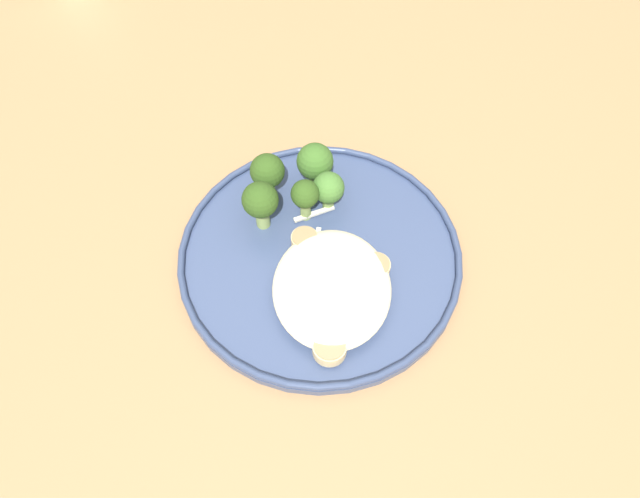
{
  "coord_description": "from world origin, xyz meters",
  "views": [
    {
      "loc": [
        0.28,
        0.02,
        1.25
      ],
      "look_at": [
        -0.03,
        0.02,
        0.76
      ],
      "focal_mm": 32.12,
      "sensor_mm": 36.0,
      "label": 1
    }
  ],
  "objects_px": {
    "seared_scallop_tiny_bay": "(362,295)",
    "broccoli_floret_tall_stalk": "(328,189)",
    "broccoli_floret_rear_charred": "(315,162)",
    "seared_scallop_half_hidden": "(302,241)",
    "dinner_plate": "(320,255)",
    "seared_scallop_large_seared": "(376,267)",
    "broccoli_floret_near_rim": "(306,196)",
    "seared_scallop_on_noodles": "(327,303)",
    "broccoli_floret_center_pile": "(260,202)",
    "broccoli_floret_right_tilted": "(267,172)",
    "seared_scallop_center_golden": "(330,348)",
    "seared_scallop_right_edge": "(300,281)"
  },
  "relations": [
    {
      "from": "seared_scallop_on_noodles",
      "to": "dinner_plate",
      "type": "bearing_deg",
      "value": -173.57
    },
    {
      "from": "seared_scallop_tiny_bay",
      "to": "broccoli_floret_tall_stalk",
      "type": "xyz_separation_m",
      "value": [
        -0.11,
        -0.03,
        0.02
      ]
    },
    {
      "from": "seared_scallop_large_seared",
      "to": "broccoli_floret_near_rim",
      "type": "height_order",
      "value": "broccoli_floret_near_rim"
    },
    {
      "from": "seared_scallop_on_noodles",
      "to": "broccoli_floret_right_tilted",
      "type": "distance_m",
      "value": 0.16
    },
    {
      "from": "broccoli_floret_center_pile",
      "to": "broccoli_floret_near_rim",
      "type": "relative_size",
      "value": 1.13
    },
    {
      "from": "seared_scallop_half_hidden",
      "to": "broccoli_floret_right_tilted",
      "type": "xyz_separation_m",
      "value": [
        -0.07,
        -0.04,
        0.02
      ]
    },
    {
      "from": "seared_scallop_large_seared",
      "to": "seared_scallop_on_noodles",
      "type": "bearing_deg",
      "value": -50.8
    },
    {
      "from": "dinner_plate",
      "to": "broccoli_floret_rear_charred",
      "type": "distance_m",
      "value": 0.1
    },
    {
      "from": "seared_scallop_large_seared",
      "to": "broccoli_floret_near_rim",
      "type": "xyz_separation_m",
      "value": [
        -0.07,
        -0.07,
        0.02
      ]
    },
    {
      "from": "broccoli_floret_near_rim",
      "to": "seared_scallop_on_noodles",
      "type": "bearing_deg",
      "value": 11.44
    },
    {
      "from": "broccoli_floret_tall_stalk",
      "to": "broccoli_floret_right_tilted",
      "type": "distance_m",
      "value": 0.07
    },
    {
      "from": "seared_scallop_tiny_bay",
      "to": "broccoli_floret_near_rim",
      "type": "height_order",
      "value": "broccoli_floret_near_rim"
    },
    {
      "from": "seared_scallop_tiny_bay",
      "to": "broccoli_floret_right_tilted",
      "type": "height_order",
      "value": "broccoli_floret_right_tilted"
    },
    {
      "from": "broccoli_floret_rear_charred",
      "to": "seared_scallop_large_seared",
      "type": "bearing_deg",
      "value": 27.86
    },
    {
      "from": "broccoli_floret_rear_charred",
      "to": "broccoli_floret_right_tilted",
      "type": "distance_m",
      "value": 0.05
    },
    {
      "from": "broccoli_floret_rear_charred",
      "to": "seared_scallop_half_hidden",
      "type": "bearing_deg",
      "value": -7.76
    },
    {
      "from": "seared_scallop_large_seared",
      "to": "dinner_plate",
      "type": "bearing_deg",
      "value": -111.8
    },
    {
      "from": "broccoli_floret_tall_stalk",
      "to": "broccoli_floret_center_pile",
      "type": "bearing_deg",
      "value": -70.85
    },
    {
      "from": "seared_scallop_center_golden",
      "to": "seared_scallop_on_noodles",
      "type": "bearing_deg",
      "value": -176.25
    },
    {
      "from": "broccoli_floret_rear_charred",
      "to": "broccoli_floret_near_rim",
      "type": "relative_size",
      "value": 1.02
    },
    {
      "from": "seared_scallop_tiny_bay",
      "to": "seared_scallop_half_hidden",
      "type": "xyz_separation_m",
      "value": [
        -0.06,
        -0.06,
        0.0
      ]
    },
    {
      "from": "seared_scallop_tiny_bay",
      "to": "broccoli_floret_rear_charred",
      "type": "relative_size",
      "value": 0.42
    },
    {
      "from": "dinner_plate",
      "to": "seared_scallop_large_seared",
      "type": "height_order",
      "value": "seared_scallop_large_seared"
    },
    {
      "from": "seared_scallop_half_hidden",
      "to": "broccoli_floret_tall_stalk",
      "type": "bearing_deg",
      "value": 153.44
    },
    {
      "from": "seared_scallop_large_seared",
      "to": "seared_scallop_center_golden",
      "type": "distance_m",
      "value": 0.1
    },
    {
      "from": "seared_scallop_center_golden",
      "to": "broccoli_floret_center_pile",
      "type": "distance_m",
      "value": 0.16
    },
    {
      "from": "dinner_plate",
      "to": "seared_scallop_on_noodles",
      "type": "relative_size",
      "value": 11.48
    },
    {
      "from": "broccoli_floret_center_pile",
      "to": "broccoli_floret_right_tilted",
      "type": "height_order",
      "value": "broccoli_floret_center_pile"
    },
    {
      "from": "seared_scallop_tiny_bay",
      "to": "seared_scallop_half_hidden",
      "type": "height_order",
      "value": "seared_scallop_half_hidden"
    },
    {
      "from": "seared_scallop_tiny_bay",
      "to": "broccoli_floret_center_pile",
      "type": "height_order",
      "value": "broccoli_floret_center_pile"
    },
    {
      "from": "broccoli_floret_near_rim",
      "to": "broccoli_floret_tall_stalk",
      "type": "distance_m",
      "value": 0.03
    },
    {
      "from": "seared_scallop_center_golden",
      "to": "broccoli_floret_right_tilted",
      "type": "relative_size",
      "value": 0.59
    },
    {
      "from": "broccoli_floret_near_rim",
      "to": "broccoli_floret_right_tilted",
      "type": "xyz_separation_m",
      "value": [
        -0.03,
        -0.04,
        -0.0
      ]
    },
    {
      "from": "seared_scallop_center_golden",
      "to": "broccoli_floret_near_rim",
      "type": "bearing_deg",
      "value": -170.81
    },
    {
      "from": "dinner_plate",
      "to": "seared_scallop_half_hidden",
      "type": "distance_m",
      "value": 0.02
    },
    {
      "from": "dinner_plate",
      "to": "broccoli_floret_rear_charred",
      "type": "bearing_deg",
      "value": -176.11
    },
    {
      "from": "seared_scallop_tiny_bay",
      "to": "broccoli_floret_rear_charred",
      "type": "xyz_separation_m",
      "value": [
        -0.15,
        -0.05,
        0.02
      ]
    },
    {
      "from": "seared_scallop_tiny_bay",
      "to": "broccoli_floret_tall_stalk",
      "type": "height_order",
      "value": "broccoli_floret_tall_stalk"
    },
    {
      "from": "broccoli_floret_near_rim",
      "to": "seared_scallop_large_seared",
      "type": "bearing_deg",
      "value": 45.29
    },
    {
      "from": "broccoli_floret_rear_charred",
      "to": "broccoli_floret_tall_stalk",
      "type": "bearing_deg",
      "value": 23.37
    },
    {
      "from": "seared_scallop_tiny_bay",
      "to": "seared_scallop_large_seared",
      "type": "distance_m",
      "value": 0.03
    },
    {
      "from": "seared_scallop_right_edge",
      "to": "broccoli_floret_rear_charred",
      "type": "height_order",
      "value": "broccoli_floret_rear_charred"
    },
    {
      "from": "broccoli_floret_rear_charred",
      "to": "broccoli_floret_tall_stalk",
      "type": "xyz_separation_m",
      "value": [
        0.03,
        0.01,
        -0.0
      ]
    },
    {
      "from": "seared_scallop_half_hidden",
      "to": "dinner_plate",
      "type": "bearing_deg",
      "value": 64.8
    },
    {
      "from": "seared_scallop_right_edge",
      "to": "seared_scallop_on_noodles",
      "type": "distance_m",
      "value": 0.03
    },
    {
      "from": "seared_scallop_right_edge",
      "to": "seared_scallop_half_hidden",
      "type": "relative_size",
      "value": 1.28
    },
    {
      "from": "seared_scallop_right_edge",
      "to": "seared_scallop_center_golden",
      "type": "relative_size",
      "value": 1.11
    },
    {
      "from": "broccoli_floret_tall_stalk",
      "to": "seared_scallop_on_noodles",
      "type": "bearing_deg",
      "value": -0.54
    },
    {
      "from": "broccoli_floret_center_pile",
      "to": "broccoli_floret_right_tilted",
      "type": "bearing_deg",
      "value": 174.64
    },
    {
      "from": "dinner_plate",
      "to": "broccoli_floret_center_pile",
      "type": "distance_m",
      "value": 0.08
    }
  ]
}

